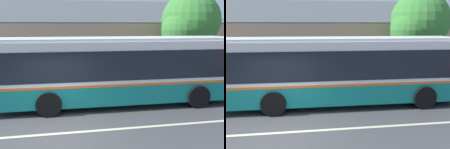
% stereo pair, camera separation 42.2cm
% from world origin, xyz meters
% --- Properties ---
extents(ground_plane, '(300.00, 300.00, 0.00)m').
position_xyz_m(ground_plane, '(0.00, 0.00, 0.00)').
color(ground_plane, '#424244').
extents(sidewalk_far, '(60.00, 3.00, 0.15)m').
position_xyz_m(sidewalk_far, '(0.00, 6.00, 0.07)').
color(sidewalk_far, '#9E9E99').
rests_on(sidewalk_far, ground).
extents(lane_divider_stripe, '(60.00, 0.16, 0.01)m').
position_xyz_m(lane_divider_stripe, '(0.00, 0.00, 0.00)').
color(lane_divider_stripe, beige).
rests_on(lane_divider_stripe, ground).
extents(community_building, '(27.69, 11.06, 6.68)m').
position_xyz_m(community_building, '(-1.49, 14.24, 1.97)').
color(community_building, tan).
rests_on(community_building, ground).
extents(transit_bus, '(10.94, 2.86, 3.02)m').
position_xyz_m(transit_bus, '(2.71, 2.90, 1.63)').
color(transit_bus, '#147F7A').
rests_on(transit_bus, ground).
extents(bench_by_building, '(1.76, 0.51, 0.94)m').
position_xyz_m(bench_by_building, '(-2.56, 5.64, 0.57)').
color(bench_by_building, brown).
rests_on(bench_by_building, sidewalk_far).
extents(street_tree_primary, '(3.80, 3.63, 5.66)m').
position_xyz_m(street_tree_primary, '(8.05, 6.77, 3.68)').
color(street_tree_primary, '#4C3828').
rests_on(street_tree_primary, ground).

